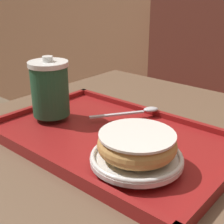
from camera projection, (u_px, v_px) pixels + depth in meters
name	position (u px, v px, depth m)	size (l,w,h in m)	color
cafe_table	(128.00, 219.00, 0.68)	(0.81, 0.87, 0.74)	brown
serving_tray	(112.00, 138.00, 0.63)	(0.48, 0.31, 0.02)	maroon
coffee_cup_front	(50.00, 88.00, 0.68)	(0.09, 0.09, 0.13)	#235638
plate_with_chocolate_donut	(137.00, 157.00, 0.51)	(0.15, 0.15, 0.01)	white
donut_chocolate_glazed	(137.00, 144.00, 0.50)	(0.13, 0.13, 0.04)	tan
spoon	(140.00, 111.00, 0.71)	(0.10, 0.14, 0.01)	silver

